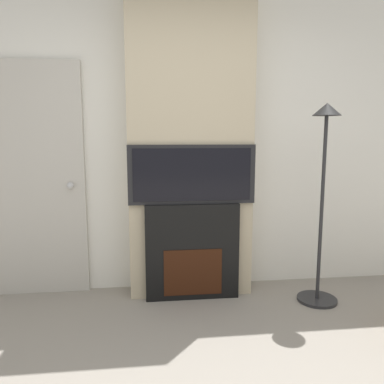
# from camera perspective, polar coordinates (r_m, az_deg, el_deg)

# --- Properties ---
(wall_back) EXTENTS (6.00, 0.06, 2.70)m
(wall_back) POSITION_cam_1_polar(r_m,az_deg,el_deg) (3.45, -0.60, 7.55)
(wall_back) COLOR silver
(wall_back) RESTS_ON ground_plane
(chimney_breast) EXTENTS (1.07, 0.28, 2.70)m
(chimney_breast) POSITION_cam_1_polar(r_m,az_deg,el_deg) (3.28, -0.29, 7.49)
(chimney_breast) COLOR #BCAD8E
(chimney_breast) RESTS_ON ground_plane
(fireplace) EXTENTS (0.81, 0.15, 0.84)m
(fireplace) POSITION_cam_1_polar(r_m,az_deg,el_deg) (3.29, 0.00, -9.03)
(fireplace) COLOR black
(fireplace) RESTS_ON ground_plane
(television) EXTENTS (1.07, 0.07, 0.50)m
(television) POSITION_cam_1_polar(r_m,az_deg,el_deg) (3.15, 0.01, 2.69)
(television) COLOR black
(television) RESTS_ON fireplace
(floor_lamp) EXTENTS (0.34, 0.34, 1.67)m
(floor_lamp) POSITION_cam_1_polar(r_m,az_deg,el_deg) (3.27, 19.34, 1.19)
(floor_lamp) COLOR #262628
(floor_lamp) RESTS_ON ground_plane
(entry_door) EXTENTS (0.81, 0.09, 2.04)m
(entry_door) POSITION_cam_1_polar(r_m,az_deg,el_deg) (3.53, -22.41, 1.59)
(entry_door) COLOR #BCB7AD
(entry_door) RESTS_ON ground_plane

